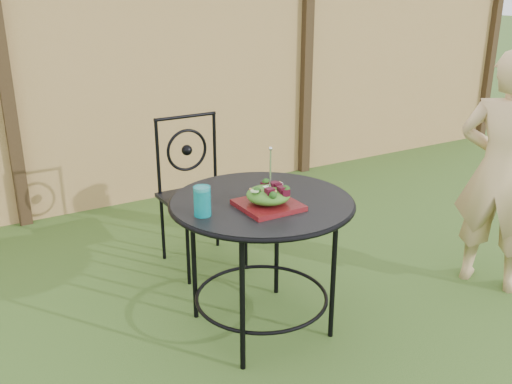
% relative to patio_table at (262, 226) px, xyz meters
% --- Properties ---
extents(ground, '(60.00, 60.00, 0.00)m').
position_rel_patio_table_xyz_m(ground, '(0.48, -0.02, -0.59)').
color(ground, '#224114').
rests_on(ground, ground).
extents(fence, '(8.00, 0.12, 1.90)m').
position_rel_patio_table_xyz_m(fence, '(0.48, 2.17, 0.36)').
color(fence, tan).
rests_on(fence, ground).
extents(patio_table, '(0.92, 0.92, 0.72)m').
position_rel_patio_table_xyz_m(patio_table, '(0.00, 0.00, 0.00)').
color(patio_table, black).
rests_on(patio_table, ground).
extents(patio_chair, '(0.46, 0.46, 0.95)m').
position_rel_patio_table_xyz_m(patio_chair, '(0.06, 0.88, -0.08)').
color(patio_chair, black).
rests_on(patio_chair, ground).
extents(diner, '(0.52, 0.61, 1.41)m').
position_rel_patio_table_xyz_m(diner, '(1.44, -0.29, 0.12)').
color(diner, tan).
rests_on(diner, ground).
extents(salad_plate, '(0.27, 0.27, 0.02)m').
position_rel_patio_table_xyz_m(salad_plate, '(-0.03, -0.10, 0.15)').
color(salad_plate, '#3F0A09').
rests_on(salad_plate, patio_table).
extents(salad, '(0.21, 0.21, 0.08)m').
position_rel_patio_table_xyz_m(salad, '(-0.03, -0.10, 0.20)').
color(salad, '#235614').
rests_on(salad, salad_plate).
extents(fork, '(0.01, 0.01, 0.18)m').
position_rel_patio_table_xyz_m(fork, '(-0.02, -0.10, 0.33)').
color(fork, silver).
rests_on(fork, salad).
extents(drinking_glass, '(0.08, 0.08, 0.14)m').
position_rel_patio_table_xyz_m(drinking_glass, '(-0.34, -0.03, 0.21)').
color(drinking_glass, '#0B8188').
rests_on(drinking_glass, patio_table).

